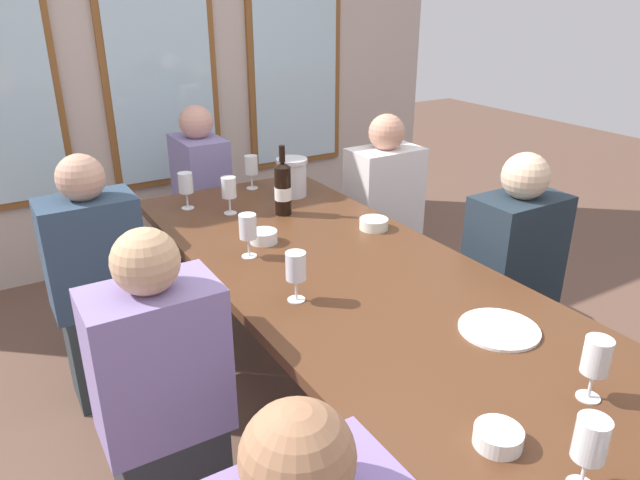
# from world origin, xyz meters

# --- Properties ---
(ground_plane) EXTENTS (12.00, 12.00, 0.00)m
(ground_plane) POSITION_xyz_m (0.00, 0.00, 0.00)
(ground_plane) COLOR brown
(back_wall_with_windows) EXTENTS (4.13, 0.10, 2.90)m
(back_wall_with_windows) POSITION_xyz_m (0.00, 2.24, 1.45)
(back_wall_with_windows) COLOR #C1AFA3
(back_wall_with_windows) RESTS_ON ground
(dining_table) EXTENTS (0.93, 2.57, 0.74)m
(dining_table) POSITION_xyz_m (0.00, 0.00, 0.67)
(dining_table) COLOR #522F1A
(dining_table) RESTS_ON ground
(white_plate_0) EXTENTS (0.24, 0.24, 0.01)m
(white_plate_0) POSITION_xyz_m (0.16, -0.49, 0.74)
(white_plate_0) COLOR white
(white_plate_0) RESTS_ON dining_table
(metal_pitcher) EXTENTS (0.16, 0.16, 0.19)m
(metal_pitcher) POSITION_xyz_m (0.24, 0.96, 0.84)
(metal_pitcher) COLOR silver
(metal_pitcher) RESTS_ON dining_table
(wine_bottle_1) EXTENTS (0.08, 0.08, 0.32)m
(wine_bottle_1) POSITION_xyz_m (0.08, 0.75, 0.86)
(wine_bottle_1) COLOR black
(wine_bottle_1) RESTS_ON dining_table
(tasting_bowl_0) EXTENTS (0.11, 0.11, 0.04)m
(tasting_bowl_0) POSITION_xyz_m (-0.21, -0.83, 0.76)
(tasting_bowl_0) COLOR white
(tasting_bowl_0) RESTS_ON dining_table
(tasting_bowl_1) EXTENTS (0.12, 0.12, 0.05)m
(tasting_bowl_1) POSITION_xyz_m (0.32, 0.39, 0.76)
(tasting_bowl_1) COLOR white
(tasting_bowl_1) RESTS_ON dining_table
(tasting_bowl_2) EXTENTS (0.11, 0.11, 0.05)m
(tasting_bowl_2) POSITION_xyz_m (-0.15, 0.50, 0.76)
(tasting_bowl_2) COLOR white
(tasting_bowl_2) RESTS_ON dining_table
(wine_glass_1) EXTENTS (0.07, 0.07, 0.17)m
(wine_glass_1) POSITION_xyz_m (-0.28, 1.05, 0.86)
(wine_glass_1) COLOR white
(wine_glass_1) RESTS_ON dining_table
(wine_glass_3) EXTENTS (0.07, 0.07, 0.17)m
(wine_glass_3) POSITION_xyz_m (0.11, 1.17, 0.86)
(wine_glass_3) COLOR white
(wine_glass_3) RESTS_ON dining_table
(wine_glass_4) EXTENTS (0.07, 0.07, 0.17)m
(wine_glass_4) POSITION_xyz_m (-0.15, -1.01, 0.86)
(wine_glass_4) COLOR white
(wine_glass_4) RESTS_ON dining_table
(wine_glass_6) EXTENTS (0.07, 0.07, 0.17)m
(wine_glass_6) POSITION_xyz_m (-0.13, 0.88, 0.86)
(wine_glass_6) COLOR white
(wine_glass_6) RESTS_ON dining_table
(wine_glass_7) EXTENTS (0.07, 0.07, 0.17)m
(wine_glass_7) POSITION_xyz_m (-0.27, -0.00, 0.86)
(wine_glass_7) COLOR white
(wine_glass_7) RESTS_ON dining_table
(wine_glass_8) EXTENTS (0.07, 0.07, 0.17)m
(wine_glass_8) POSITION_xyz_m (0.11, -0.83, 0.86)
(wine_glass_8) COLOR white
(wine_glass_8) RESTS_ON dining_table
(wine_glass_9) EXTENTS (0.07, 0.07, 0.17)m
(wine_glass_9) POSITION_xyz_m (-0.26, 0.40, 0.86)
(wine_glass_9) COLOR white
(wine_glass_9) RESTS_ON dining_table
(seated_person_2) EXTENTS (0.38, 0.24, 1.11)m
(seated_person_2) POSITION_xyz_m (-0.76, -0.04, 0.53)
(seated_person_2) COLOR #2E3033
(seated_person_2) RESTS_ON ground
(seated_person_3) EXTENTS (0.38, 0.24, 1.11)m
(seated_person_3) POSITION_xyz_m (0.76, -0.02, 0.53)
(seated_person_3) COLOR #37342F
(seated_person_3) RESTS_ON ground
(seated_person_4) EXTENTS (0.38, 0.24, 1.11)m
(seated_person_4) POSITION_xyz_m (-0.76, 0.86, 0.53)
(seated_person_4) COLOR #2B3437
(seated_person_4) RESTS_ON ground
(seated_person_5) EXTENTS (0.38, 0.24, 1.11)m
(seated_person_5) POSITION_xyz_m (0.76, 0.88, 0.53)
(seated_person_5) COLOR #283A40
(seated_person_5) RESTS_ON ground
(seated_person_6) EXTENTS (0.24, 0.38, 1.11)m
(seated_person_6) POSITION_xyz_m (0.00, 1.63, 0.53)
(seated_person_6) COLOR #2A2D37
(seated_person_6) RESTS_ON ground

